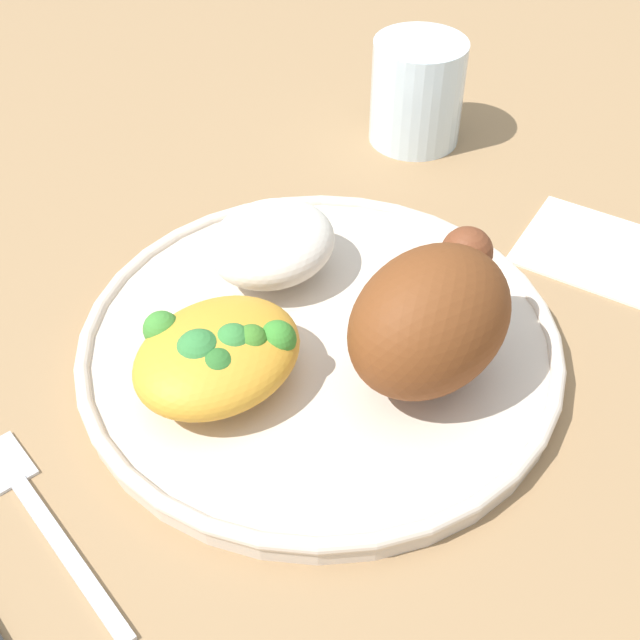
{
  "coord_description": "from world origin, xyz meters",
  "views": [
    {
      "loc": [
        -0.23,
        -0.24,
        0.34
      ],
      "look_at": [
        0.0,
        0.0,
        0.03
      ],
      "focal_mm": 45.81,
      "sensor_mm": 36.0,
      "label": 1
    }
  ],
  "objects_px": {
    "plate": "(320,343)",
    "rice_pile": "(272,243)",
    "fork": "(43,518)",
    "napkin": "(609,253)",
    "mac_cheese_with_broccoli": "(218,354)",
    "water_glass": "(417,92)",
    "roasted_chicken": "(431,318)"
  },
  "relations": [
    {
      "from": "plate",
      "to": "water_glass",
      "type": "xyz_separation_m",
      "value": [
        0.22,
        0.12,
        0.03
      ]
    },
    {
      "from": "rice_pile",
      "to": "napkin",
      "type": "bearing_deg",
      "value": -36.02
    },
    {
      "from": "plate",
      "to": "mac_cheese_with_broccoli",
      "type": "distance_m",
      "value": 0.07
    },
    {
      "from": "water_glass",
      "to": "mac_cheese_with_broccoli",
      "type": "bearing_deg",
      "value": -159.48
    },
    {
      "from": "plate",
      "to": "fork",
      "type": "height_order",
      "value": "plate"
    },
    {
      "from": "fork",
      "to": "napkin",
      "type": "distance_m",
      "value": 0.39
    },
    {
      "from": "roasted_chicken",
      "to": "napkin",
      "type": "distance_m",
      "value": 0.19
    },
    {
      "from": "mac_cheese_with_broccoli",
      "to": "water_glass",
      "type": "height_order",
      "value": "water_glass"
    },
    {
      "from": "plate",
      "to": "water_glass",
      "type": "bearing_deg",
      "value": 28.18
    },
    {
      "from": "rice_pile",
      "to": "water_glass",
      "type": "bearing_deg",
      "value": 15.86
    },
    {
      "from": "plate",
      "to": "napkin",
      "type": "height_order",
      "value": "plate"
    },
    {
      "from": "roasted_chicken",
      "to": "water_glass",
      "type": "distance_m",
      "value": 0.27
    },
    {
      "from": "fork",
      "to": "water_glass",
      "type": "distance_m",
      "value": 0.41
    },
    {
      "from": "plate",
      "to": "mac_cheese_with_broccoli",
      "type": "xyz_separation_m",
      "value": [
        -0.06,
        0.01,
        0.03
      ]
    },
    {
      "from": "roasted_chicken",
      "to": "fork",
      "type": "xyz_separation_m",
      "value": [
        -0.2,
        0.07,
        -0.05
      ]
    },
    {
      "from": "roasted_chicken",
      "to": "fork",
      "type": "distance_m",
      "value": 0.22
    },
    {
      "from": "fork",
      "to": "water_glass",
      "type": "height_order",
      "value": "water_glass"
    },
    {
      "from": "plate",
      "to": "rice_pile",
      "type": "height_order",
      "value": "rice_pile"
    },
    {
      "from": "roasted_chicken",
      "to": "rice_pile",
      "type": "relative_size",
      "value": 1.29
    },
    {
      "from": "mac_cheese_with_broccoli",
      "to": "fork",
      "type": "relative_size",
      "value": 0.66
    },
    {
      "from": "mac_cheese_with_broccoli",
      "to": "water_glass",
      "type": "bearing_deg",
      "value": 20.52
    },
    {
      "from": "plate",
      "to": "fork",
      "type": "bearing_deg",
      "value": 175.73
    },
    {
      "from": "plate",
      "to": "rice_pile",
      "type": "xyz_separation_m",
      "value": [
        0.02,
        0.06,
        0.03
      ]
    },
    {
      "from": "fork",
      "to": "mac_cheese_with_broccoli",
      "type": "bearing_deg",
      "value": -0.51
    },
    {
      "from": "rice_pile",
      "to": "fork",
      "type": "bearing_deg",
      "value": -166.12
    },
    {
      "from": "plate",
      "to": "fork",
      "type": "distance_m",
      "value": 0.18
    },
    {
      "from": "mac_cheese_with_broccoli",
      "to": "fork",
      "type": "height_order",
      "value": "mac_cheese_with_broccoli"
    },
    {
      "from": "napkin",
      "to": "water_glass",
      "type": "bearing_deg",
      "value": 83.94
    },
    {
      "from": "plate",
      "to": "rice_pile",
      "type": "relative_size",
      "value": 3.45
    },
    {
      "from": "mac_cheese_with_broccoli",
      "to": "napkin",
      "type": "bearing_deg",
      "value": -17.41
    },
    {
      "from": "fork",
      "to": "napkin",
      "type": "xyz_separation_m",
      "value": [
        0.38,
        -0.08,
        -0.0
      ]
    },
    {
      "from": "fork",
      "to": "plate",
      "type": "bearing_deg",
      "value": -4.27
    }
  ]
}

